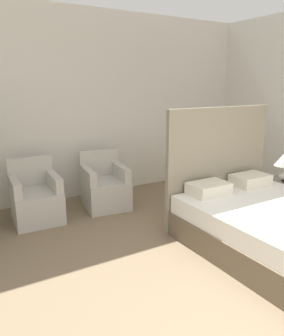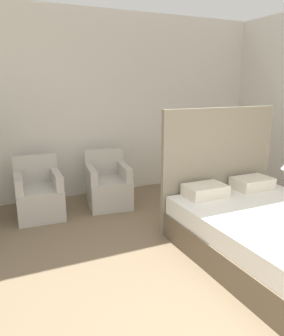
{
  "view_description": "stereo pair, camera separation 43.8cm",
  "coord_description": "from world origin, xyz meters",
  "views": [
    {
      "loc": [
        -1.97,
        -0.75,
        1.8
      ],
      "look_at": [
        0.19,
        2.9,
        0.69
      ],
      "focal_mm": 35.0,
      "sensor_mm": 36.0,
      "label": 1
    },
    {
      "loc": [
        -1.58,
        -0.96,
        1.8
      ],
      "look_at": [
        0.19,
        2.9,
        0.69
      ],
      "focal_mm": 35.0,
      "sensor_mm": 36.0,
      "label": 2
    }
  ],
  "objects": [
    {
      "name": "wall_back",
      "position": [
        0.0,
        4.19,
        1.45
      ],
      "size": [
        10.0,
        0.06,
        2.9
      ],
      "color": "silver",
      "rests_on": "ground_plane"
    },
    {
      "name": "armchair_near_window_right",
      "position": [
        -0.09,
        3.51,
        0.27
      ],
      "size": [
        0.68,
        0.73,
        0.81
      ],
      "rotation": [
        0.0,
        0.0,
        -0.13
      ],
      "color": "#B7B2A8",
      "rests_on": "ground_plane"
    },
    {
      "name": "armchair_near_window_left",
      "position": [
        -1.09,
        3.51,
        0.27
      ],
      "size": [
        0.63,
        0.68,
        0.81
      ],
      "rotation": [
        0.0,
        0.0,
        -0.04
      ],
      "color": "#B7B2A8",
      "rests_on": "ground_plane"
    },
    {
      "name": "bed",
      "position": [
        0.97,
        1.32,
        0.3
      ],
      "size": [
        1.62,
        2.13,
        1.51
      ],
      "color": "brown",
      "rests_on": "ground_plane"
    }
  ]
}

